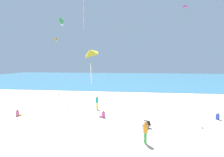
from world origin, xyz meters
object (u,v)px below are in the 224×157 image
(kite_magenta, at_px, (185,6))
(person_0, at_px, (103,115))
(kite_green, at_px, (61,21))
(person_3, at_px, (217,117))
(person_5, at_px, (97,102))
(kite_white, at_px, (62,25))
(person_6, at_px, (145,130))
(kite_orange, at_px, (56,38))
(kite_yellow, at_px, (90,53))
(beach_chair_far_right, at_px, (147,124))
(person_7, at_px, (18,114))

(kite_magenta, bearing_deg, person_0, -158.88)
(kite_green, bearing_deg, person_3, -26.22)
(person_5, height_order, kite_white, kite_white)
(person_0, distance_m, person_3, 11.25)
(person_6, xyz_separation_m, kite_white, (-17.04, 26.61, 12.90))
(kite_white, relative_size, kite_orange, 0.75)
(person_0, relative_size, person_3, 1.03)
(kite_yellow, bearing_deg, person_0, 97.63)
(kite_orange, xyz_separation_m, kite_green, (3.91, -6.52, 1.82))
(person_3, height_order, person_5, person_5)
(person_0, bearing_deg, person_5, -57.69)
(beach_chair_far_right, bearing_deg, kite_white, -110.24)
(beach_chair_far_right, relative_size, person_7, 1.17)
(kite_green, bearing_deg, kite_white, 112.16)
(person_6, bearing_deg, beach_chair_far_right, 72.48)
(person_6, xyz_separation_m, kite_orange, (-16.74, 22.80, 9.47))
(beach_chair_far_right, height_order, person_7, person_7)
(person_3, xyz_separation_m, kite_yellow, (-9.84, -11.15, 5.71))
(person_6, distance_m, kite_green, 23.60)
(beach_chair_far_right, height_order, kite_magenta, kite_magenta)
(person_6, bearing_deg, person_3, 28.64)
(person_3, xyz_separation_m, kite_magenta, (-2.80, 2.33, 11.33))
(person_5, relative_size, kite_white, 1.29)
(beach_chair_far_right, height_order, kite_green, kite_green)
(beach_chair_far_right, relative_size, kite_magenta, 0.53)
(kite_orange, relative_size, kite_green, 1.02)
(person_6, distance_m, kite_orange, 29.83)
(person_0, distance_m, person_7, 8.93)
(person_0, xyz_separation_m, kite_green, (-8.86, 10.80, 11.94))
(person_5, height_order, person_7, person_5)
(beach_chair_far_right, distance_m, kite_white, 32.18)
(person_5, bearing_deg, kite_white, 94.22)
(beach_chair_far_right, relative_size, person_0, 1.07)
(person_3, distance_m, person_7, 20.18)
(person_0, distance_m, kite_yellow, 11.80)
(person_7, xyz_separation_m, kite_yellow, (10.28, -9.53, 5.72))
(person_7, bearing_deg, person_5, 1.04)
(beach_chair_far_right, xyz_separation_m, kite_white, (-17.29, 23.52, 13.53))
(person_3, height_order, person_6, person_6)
(person_7, distance_m, kite_orange, 21.05)
(person_3, height_order, kite_white, kite_white)
(person_7, bearing_deg, kite_orange, 76.14)
(kite_orange, distance_m, kite_green, 7.82)
(person_6, relative_size, kite_orange, 0.98)
(kite_magenta, bearing_deg, kite_orange, 146.38)
(kite_magenta, height_order, kite_white, kite_white)
(person_0, height_order, person_7, person_0)
(beach_chair_far_right, bearing_deg, person_6, 28.72)
(person_5, relative_size, kite_yellow, 1.01)
(beach_chair_far_right, bearing_deg, kite_yellow, 13.45)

